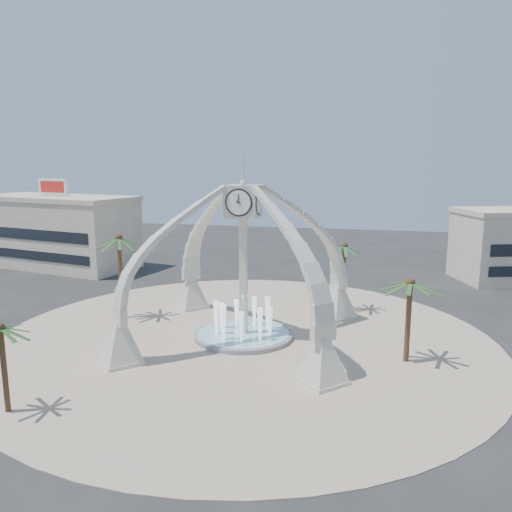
% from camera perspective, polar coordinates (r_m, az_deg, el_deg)
% --- Properties ---
extents(ground, '(140.00, 140.00, 0.00)m').
position_cam_1_polar(ground, '(41.07, -1.42, -9.30)').
color(ground, '#282828').
rests_on(ground, ground).
extents(plaza, '(40.00, 40.00, 0.06)m').
position_cam_1_polar(plaza, '(41.06, -1.42, -9.26)').
color(plaza, '#C0A98F').
rests_on(plaza, ground).
extents(clock_tower, '(17.94, 17.94, 16.30)m').
position_cam_1_polar(clock_tower, '(39.34, -1.47, -0.37)').
color(clock_tower, silver).
rests_on(clock_tower, ground).
extents(fountain, '(8.00, 8.00, 3.62)m').
position_cam_1_polar(fountain, '(40.98, -1.42, -8.92)').
color(fountain, gray).
rests_on(fountain, ground).
extents(building_nw, '(23.75, 13.73, 11.90)m').
position_cam_1_polar(building_nw, '(73.15, -21.83, 2.67)').
color(building_nw, beige).
rests_on(building_nw, ground).
extents(palm_east, '(5.22, 5.22, 6.60)m').
position_cam_1_polar(palm_east, '(36.22, 17.22, -3.03)').
color(palm_east, brown).
rests_on(palm_east, ground).
extents(palm_west, '(5.54, 5.54, 8.23)m').
position_cam_1_polar(palm_west, '(45.94, -15.41, 1.87)').
color(palm_west, brown).
rests_on(palm_west, ground).
extents(palm_north, '(4.40, 4.40, 7.09)m').
position_cam_1_polar(palm_north, '(47.38, 10.08, 1.05)').
color(palm_north, brown).
rests_on(palm_north, ground).
extents(palm_south, '(4.09, 4.09, 5.70)m').
position_cam_1_polar(palm_south, '(31.17, -27.20, -7.39)').
color(palm_south, brown).
rests_on(palm_south, ground).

